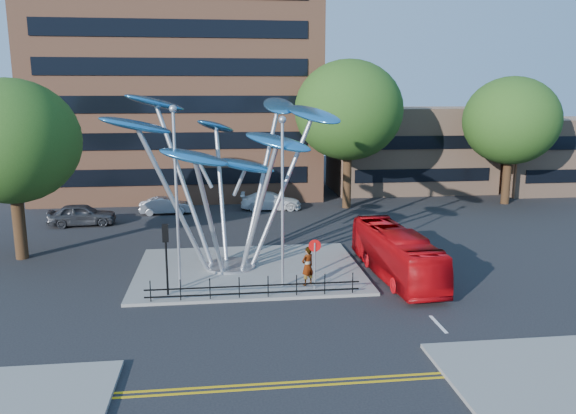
{
  "coord_description": "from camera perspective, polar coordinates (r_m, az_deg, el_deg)",
  "views": [
    {
      "loc": [
        -2.39,
        -23.06,
        9.57
      ],
      "look_at": [
        0.89,
        4.0,
        3.92
      ],
      "focal_mm": 35.0,
      "sensor_mm": 36.0,
      "label": 1
    }
  ],
  "objects": [
    {
      "name": "leaf_sculpture",
      "position": [
        29.86,
        -6.3,
        6.45
      ],
      "size": [
        12.72,
        9.54,
        9.51
      ],
      "color": "#9EA0A5",
      "rests_on": "traffic_island"
    },
    {
      "name": "red_bus",
      "position": [
        29.91,
        10.91,
        -4.65
      ],
      "size": [
        2.58,
        9.13,
        2.52
      ],
      "primitive_type": "imported",
      "rotation": [
        0.0,
        0.0,
        0.05
      ],
      "color": "#B8080E",
      "rests_on": "ground"
    },
    {
      "name": "pedestrian_railing_front",
      "position": [
        26.39,
        -3.51,
        -8.3
      ],
      "size": [
        10.0,
        0.06,
        1.0
      ],
      "color": "black",
      "rests_on": "traffic_island"
    },
    {
      "name": "traffic_light_island",
      "position": [
        26.62,
        -12.31,
        -3.72
      ],
      "size": [
        0.28,
        0.18,
        3.42
      ],
      "color": "black",
      "rests_on": "traffic_island"
    },
    {
      "name": "tree_right",
      "position": [
        46.27,
        6.16,
        9.74
      ],
      "size": [
        8.8,
        8.8,
        12.11
      ],
      "color": "black",
      "rests_on": "ground"
    },
    {
      "name": "street_lamp_right",
      "position": [
        26.6,
        -0.57,
        2.02
      ],
      "size": [
        0.36,
        0.36,
        8.3
      ],
      "color": "#9EA0A5",
      "rests_on": "traffic_island"
    },
    {
      "name": "traffic_island",
      "position": [
        30.6,
        -3.99,
        -6.4
      ],
      "size": [
        12.0,
        9.0,
        0.15
      ],
      "primitive_type": "cube",
      "color": "slate",
      "rests_on": "ground"
    },
    {
      "name": "low_building_near",
      "position": [
        56.43,
        12.21,
        5.78
      ],
      "size": [
        15.0,
        8.0,
        8.0
      ],
      "primitive_type": "cube",
      "color": "tan",
      "rests_on": "ground"
    },
    {
      "name": "ground",
      "position": [
        25.08,
        -0.93,
        -10.73
      ],
      "size": [
        120.0,
        120.0,
        0.0
      ],
      "primitive_type": "plane",
      "color": "black",
      "rests_on": "ground"
    },
    {
      "name": "pedestrian",
      "position": [
        27.77,
        2.0,
        -6.0
      ],
      "size": [
        0.85,
        0.78,
        1.96
      ],
      "primitive_type": "imported",
      "rotation": [
        0.0,
        0.0,
        3.72
      ],
      "color": "gray",
      "rests_on": "traffic_island"
    },
    {
      "name": "double_yellow_far",
      "position": [
        19.44,
        1.11,
        -17.76
      ],
      "size": [
        40.0,
        0.12,
        0.01
      ],
      "primitive_type": "cube",
      "color": "gold",
      "rests_on": "ground"
    },
    {
      "name": "street_lamp_left",
      "position": [
        26.97,
        -11.32,
        2.49
      ],
      "size": [
        0.36,
        0.36,
        8.8
      ],
      "color": "#9EA0A5",
      "rests_on": "traffic_island"
    },
    {
      "name": "parked_car_right",
      "position": [
        46.07,
        -1.75,
        0.62
      ],
      "size": [
        5.06,
        2.3,
        1.44
      ],
      "primitive_type": "imported",
      "rotation": [
        0.0,
        0.0,
        1.51
      ],
      "color": "silver",
      "rests_on": "ground"
    },
    {
      "name": "brick_tower",
      "position": [
        55.44,
        -11.1,
        17.11
      ],
      "size": [
        25.0,
        15.0,
        30.0
      ],
      "primitive_type": "cube",
      "color": "#925B3F",
      "rests_on": "ground"
    },
    {
      "name": "tree_left",
      "position": [
        35.15,
        -26.32,
        5.97
      ],
      "size": [
        7.6,
        7.6,
        10.32
      ],
      "color": "black",
      "rests_on": "ground"
    },
    {
      "name": "tree_far",
      "position": [
        51.3,
        21.72,
        8.13
      ],
      "size": [
        8.0,
        8.0,
        10.81
      ],
      "color": "black",
      "rests_on": "ground"
    },
    {
      "name": "no_entry_sign_island",
      "position": [
        27.08,
        2.73,
        -4.95
      ],
      "size": [
        0.6,
        0.1,
        2.45
      ],
      "color": "#9EA0A5",
      "rests_on": "traffic_island"
    },
    {
      "name": "double_yellow_near",
      "position": [
        19.7,
        0.98,
        -17.34
      ],
      "size": [
        40.0,
        0.12,
        0.01
      ],
      "primitive_type": "cube",
      "color": "gold",
      "rests_on": "ground"
    },
    {
      "name": "parked_car_mid",
      "position": [
        45.45,
        -12.33,
        0.13
      ],
      "size": [
        4.12,
        1.68,
        1.33
      ],
      "primitive_type": "imported",
      "rotation": [
        0.0,
        0.0,
        1.64
      ],
      "color": "#A5A7AD",
      "rests_on": "ground"
    },
    {
      "name": "parked_car_left",
      "position": [
        43.23,
        -20.2,
        -0.73
      ],
      "size": [
        4.86,
        2.28,
        1.61
      ],
      "primitive_type": "imported",
      "rotation": [
        0.0,
        0.0,
        1.65
      ],
      "color": "#38393F",
      "rests_on": "ground"
    },
    {
      "name": "low_building_far",
      "position": [
        60.77,
        25.44,
        4.84
      ],
      "size": [
        12.0,
        8.0,
        7.0
      ],
      "primitive_type": "cube",
      "color": "tan",
      "rests_on": "ground"
    }
  ]
}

